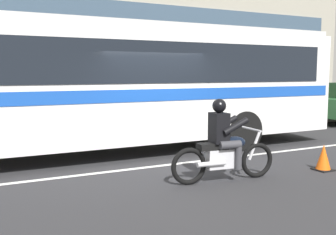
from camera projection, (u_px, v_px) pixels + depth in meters
name	position (u px, v px, depth m)	size (l,w,h in m)	color
ground_plane	(155.00, 160.00, 9.33)	(60.00, 60.00, 0.00)	#2B2B2D
sidewalk_curb	(93.00, 129.00, 13.83)	(28.00, 3.80, 0.15)	gray
lane_center_stripe	(166.00, 165.00, 8.79)	(26.60, 0.14, 0.01)	silver
transit_bus	(94.00, 79.00, 9.68)	(13.34, 2.64, 3.22)	white
motorcycle_with_rider	(224.00, 147.00, 7.43)	(2.14, 0.66, 1.56)	black
traffic_cone	(323.00, 158.00, 8.30)	(0.36, 0.36, 0.55)	#EA590F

